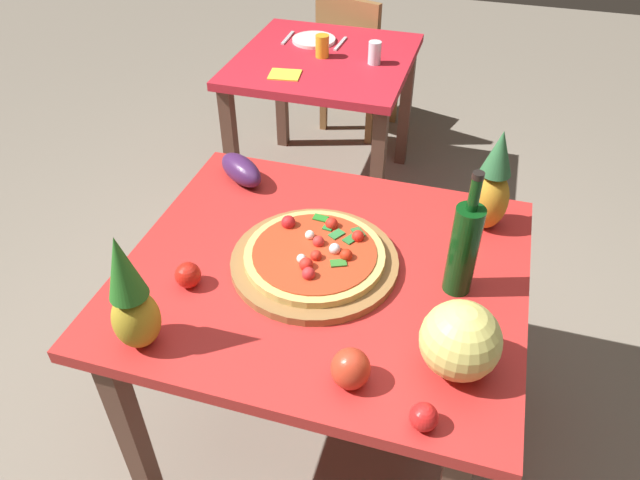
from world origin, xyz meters
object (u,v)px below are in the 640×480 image
(melon, at_px, (460,341))
(bell_pepper, at_px, (351,369))
(dining_chair, at_px, (355,57))
(eggplant, at_px, (241,170))
(pineapple_left, at_px, (492,186))
(tomato_beside_pepper, at_px, (424,417))
(drinking_glass_water, at_px, (375,53))
(wine_bottle, at_px, (464,248))
(pineapple_right, at_px, (131,299))
(tomato_by_bottle, at_px, (188,275))
(pizza, at_px, (316,253))
(dinner_plate, at_px, (314,40))
(knife_utensil, at_px, (340,44))
(background_table, at_px, (324,79))
(drinking_glass_juice, at_px, (322,46))
(napkin_folded, at_px, (285,75))
(display_table, at_px, (324,290))
(fork_utensil, at_px, (288,38))
(pizza_board, at_px, (315,261))

(melon, height_order, bell_pepper, melon)
(dining_chair, distance_m, eggplant, 1.81)
(melon, bearing_deg, pineapple_left, 87.87)
(tomato_beside_pepper, distance_m, drinking_glass_water, 1.95)
(wine_bottle, bearing_deg, pineapple_right, -150.03)
(melon, height_order, drinking_glass_water, melon)
(tomato_by_bottle, bearing_deg, pizza, 30.75)
(wine_bottle, relative_size, dinner_plate, 1.69)
(pineapple_right, distance_m, knife_utensil, 2.03)
(background_table, relative_size, tomato_beside_pepper, 13.84)
(bell_pepper, bearing_deg, drinking_glass_juice, 108.41)
(background_table, xyz_separation_m, pineapple_left, (0.85, -1.14, 0.26))
(dining_chair, height_order, dinner_plate, dining_chair)
(tomato_beside_pepper, bearing_deg, pizza, 130.55)
(pineapple_left, bearing_deg, knife_utensil, 121.84)
(bell_pepper, relative_size, dinner_plate, 0.46)
(background_table, distance_m, napkin_folded, 0.31)
(background_table, distance_m, knife_utensil, 0.21)
(display_table, bearing_deg, dinner_plate, 108.10)
(melon, relative_size, drinking_glass_juice, 1.80)
(eggplant, xyz_separation_m, drinking_glass_juice, (-0.04, 1.11, 0.01))
(melon, height_order, tomato_beside_pepper, melon)
(dining_chair, distance_m, bell_pepper, 2.58)
(eggplant, height_order, tomato_beside_pepper, eggplant)
(melon, height_order, fork_utensil, melon)
(wine_bottle, height_order, pineapple_left, wine_bottle)
(pizza_board, relative_size, bell_pepper, 4.69)
(pizza, distance_m, tomato_by_bottle, 0.36)
(tomato_by_bottle, relative_size, napkin_folded, 0.51)
(pineapple_left, distance_m, tomato_by_bottle, 0.91)
(pizza, xyz_separation_m, tomato_beside_pepper, (0.38, -0.44, -0.01))
(dining_chair, xyz_separation_m, drinking_glass_juice, (-0.01, -0.67, 0.31))
(dining_chair, distance_m, tomato_by_bottle, 2.32)
(dining_chair, distance_m, pineapple_right, 2.56)
(pineapple_left, height_order, knife_utensil, pineapple_left)
(tomato_beside_pepper, bearing_deg, pineapple_left, 84.74)
(wine_bottle, height_order, napkin_folded, wine_bottle)
(wine_bottle, xyz_separation_m, bell_pepper, (-0.20, -0.39, -0.10))
(eggplant, xyz_separation_m, tomato_by_bottle, (0.06, -0.52, -0.01))
(pineapple_left, distance_m, bell_pepper, 0.74)
(drinking_glass_water, bearing_deg, knife_utensil, 139.19)
(tomato_beside_pepper, xyz_separation_m, dinner_plate, (-0.88, 2.07, -0.02))
(pineapple_right, height_order, bell_pepper, pineapple_right)
(tomato_by_bottle, distance_m, dinner_plate, 1.82)
(dining_chair, height_order, tomato_by_bottle, dining_chair)
(dinner_plate, bearing_deg, dining_chair, 77.98)
(dining_chair, bearing_deg, eggplant, 107.30)
(drinking_glass_water, bearing_deg, dinner_plate, 152.42)
(pineapple_left, height_order, drinking_glass_water, pineapple_left)
(tomato_by_bottle, bearing_deg, melon, -6.05)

